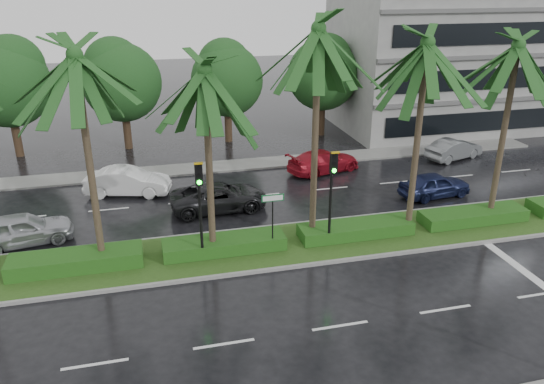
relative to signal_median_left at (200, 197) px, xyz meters
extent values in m
plane|color=black|center=(4.00, -0.30, -3.00)|extent=(120.00, 120.00, 0.00)
cube|color=slate|center=(4.00, 11.70, -2.94)|extent=(40.00, 2.00, 0.12)
cube|color=gray|center=(4.00, 0.70, -2.93)|extent=(36.00, 4.00, 0.14)
cube|color=#284617|center=(4.00, 0.70, -2.85)|extent=(35.60, 3.70, 0.02)
cube|color=#154313|center=(-5.00, 0.70, -2.55)|extent=(5.20, 1.40, 0.60)
cube|color=#154313|center=(1.00, 0.70, -2.55)|extent=(5.20, 1.40, 0.60)
cube|color=#154313|center=(7.00, 0.70, -2.55)|extent=(5.20, 1.40, 0.60)
cube|color=#154313|center=(13.00, 0.70, -2.55)|extent=(5.20, 1.40, 0.60)
cube|color=silver|center=(-8.00, 6.70, -2.99)|extent=(2.00, 0.12, 0.01)
cube|color=silver|center=(-4.00, -5.30, -2.99)|extent=(2.00, 0.12, 0.01)
cube|color=silver|center=(-4.00, 6.70, -2.99)|extent=(2.00, 0.12, 0.01)
cube|color=silver|center=(0.00, -5.30, -2.99)|extent=(2.00, 0.12, 0.01)
cube|color=silver|center=(0.00, 6.70, -2.99)|extent=(2.00, 0.12, 0.01)
cube|color=silver|center=(4.00, -5.30, -2.99)|extent=(2.00, 0.12, 0.01)
cube|color=silver|center=(4.00, 6.70, -2.99)|extent=(2.00, 0.12, 0.01)
cube|color=silver|center=(8.00, -5.30, -2.99)|extent=(2.00, 0.12, 0.01)
cube|color=silver|center=(8.00, 6.70, -2.99)|extent=(2.00, 0.12, 0.01)
cube|color=silver|center=(12.00, -5.30, -2.99)|extent=(2.00, 0.12, 0.01)
cube|color=silver|center=(12.00, 6.70, -2.99)|extent=(2.00, 0.12, 0.01)
cube|color=silver|center=(16.00, 6.70, -2.99)|extent=(2.00, 0.12, 0.01)
cube|color=silver|center=(20.00, 6.70, -2.99)|extent=(2.00, 0.12, 0.01)
cube|color=silver|center=(12.50, -3.30, -2.99)|extent=(0.40, 6.00, 0.01)
cylinder|color=#3B2E22|center=(-4.00, 0.80, 1.33)|extent=(0.28, 0.28, 8.36)
cylinder|color=#3B2E22|center=(-4.00, 0.80, -2.63)|extent=(0.40, 0.40, 0.44)
cylinder|color=#3B2E22|center=(0.50, 0.60, 1.00)|extent=(0.28, 0.28, 7.70)
cylinder|color=#3B2E22|center=(0.50, 0.60, -2.63)|extent=(0.40, 0.40, 0.44)
cylinder|color=#3B2E22|center=(5.00, 0.90, 1.68)|extent=(0.28, 0.28, 9.05)
cylinder|color=#3B2E22|center=(5.00, 0.90, -2.63)|extent=(0.40, 0.40, 0.44)
cylinder|color=#3B2E22|center=(9.50, 0.50, 1.37)|extent=(0.28, 0.28, 8.45)
cylinder|color=#3B2E22|center=(9.50, 0.50, -2.63)|extent=(0.40, 0.40, 0.44)
cylinder|color=#3B2E22|center=(14.00, 0.80, 1.24)|extent=(0.28, 0.28, 8.17)
cylinder|color=#3B2E22|center=(14.00, 0.80, -2.63)|extent=(0.40, 0.40, 0.44)
cylinder|color=black|center=(0.00, 0.10, -1.15)|extent=(0.12, 0.12, 3.40)
cube|color=black|center=(0.00, -0.08, 1.00)|extent=(0.30, 0.18, 0.90)
cube|color=gold|center=(0.00, -0.20, 1.48)|extent=(0.34, 0.12, 0.06)
cylinder|color=black|center=(0.00, -0.18, 1.30)|extent=(0.18, 0.04, 0.18)
cylinder|color=black|center=(0.00, -0.18, 1.00)|extent=(0.18, 0.04, 0.18)
cylinder|color=#0CE519|center=(0.00, -0.18, 0.70)|extent=(0.18, 0.04, 0.18)
cylinder|color=black|center=(5.50, 0.10, -1.15)|extent=(0.12, 0.12, 3.40)
cube|color=black|center=(5.50, -0.08, 1.00)|extent=(0.30, 0.18, 0.90)
cube|color=gold|center=(5.50, -0.20, 1.48)|extent=(0.34, 0.12, 0.06)
cylinder|color=black|center=(5.50, -0.18, 1.30)|extent=(0.18, 0.04, 0.18)
cylinder|color=black|center=(5.50, -0.18, 1.00)|extent=(0.18, 0.04, 0.18)
cylinder|color=#0CE519|center=(5.50, -0.18, 0.70)|extent=(0.18, 0.04, 0.18)
cylinder|color=black|center=(3.00, 0.20, -1.55)|extent=(0.06, 0.06, 2.60)
cube|color=#0C5926|center=(3.00, 0.17, -0.40)|extent=(0.95, 0.04, 0.30)
cube|color=white|center=(3.00, 0.15, -0.40)|extent=(0.85, 0.01, 0.22)
cylinder|color=#372919|center=(-10.00, 17.20, -1.69)|extent=(0.52, 0.52, 2.62)
sphere|color=#1C3E17|center=(-10.00, 17.20, 1.71)|extent=(5.38, 5.38, 5.38)
sphere|color=#1C3E17|center=(-10.00, 17.50, 2.76)|extent=(4.04, 4.04, 4.04)
cylinder|color=#372919|center=(-3.00, 17.20, -1.74)|extent=(0.52, 0.52, 2.52)
sphere|color=#1C3E17|center=(-3.00, 17.20, 1.54)|extent=(5.18, 5.18, 5.18)
sphere|color=#1C3E17|center=(-3.00, 17.50, 2.55)|extent=(3.89, 3.89, 3.89)
cylinder|color=#372919|center=(4.00, 17.20, -1.78)|extent=(0.52, 0.52, 2.43)
sphere|color=#1C3E17|center=(4.00, 17.20, 1.37)|extent=(4.99, 4.99, 4.99)
sphere|color=#1C3E17|center=(4.00, 17.50, 2.34)|extent=(3.75, 3.75, 3.75)
cylinder|color=#372919|center=(11.00, 17.20, -1.76)|extent=(0.52, 0.52, 2.48)
sphere|color=#1C3E17|center=(11.00, 17.20, 1.47)|extent=(5.10, 5.10, 5.10)
sphere|color=#1C3E17|center=(11.00, 17.50, 2.46)|extent=(3.83, 3.83, 3.83)
cylinder|color=#372919|center=(18.00, 17.20, -1.95)|extent=(0.52, 0.52, 2.10)
sphere|color=#1C3E17|center=(18.00, 17.20, 0.78)|extent=(4.32, 4.32, 4.32)
sphere|color=#1C3E17|center=(18.00, 17.50, 1.62)|extent=(3.24, 3.24, 3.24)
cube|color=gray|center=(21.00, 17.70, 3.00)|extent=(16.00, 10.00, 12.00)
imported|color=#AFB0B7|center=(-7.50, 3.70, -2.27)|extent=(2.53, 4.53, 1.46)
imported|color=white|center=(-3.00, 8.58, -2.26)|extent=(2.59, 4.74, 1.48)
imported|color=black|center=(1.50, 5.36, -2.31)|extent=(2.48, 5.02, 1.37)
imported|color=maroon|center=(8.50, 9.43, -2.33)|extent=(3.16, 4.97, 1.34)
imported|color=#161E44|center=(13.00, 4.29, -2.33)|extent=(2.02, 4.07, 1.33)
imported|color=slate|center=(17.50, 9.69, -2.33)|extent=(2.56, 4.26, 1.33)
camera|label=1|loc=(-1.88, -19.27, 8.05)|focal=35.00mm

